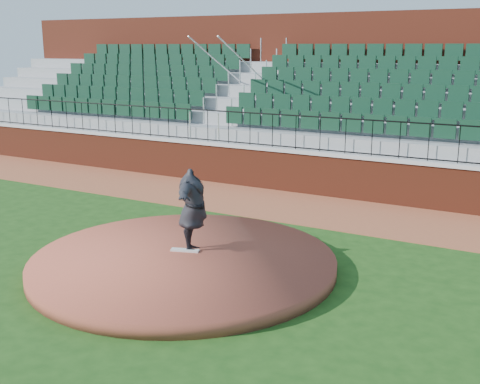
% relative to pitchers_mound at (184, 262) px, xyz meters
% --- Properties ---
extents(ground, '(90.00, 90.00, 0.00)m').
position_rel_pitchers_mound_xyz_m(ground, '(0.46, -0.03, -0.12)').
color(ground, '#193F12').
rests_on(ground, ground).
extents(warning_track, '(34.00, 3.20, 0.01)m').
position_rel_pitchers_mound_xyz_m(warning_track, '(0.46, 5.37, -0.12)').
color(warning_track, brown).
rests_on(warning_track, ground).
extents(field_wall, '(34.00, 0.35, 1.20)m').
position_rel_pitchers_mound_xyz_m(field_wall, '(0.46, 6.97, 0.47)').
color(field_wall, maroon).
rests_on(field_wall, ground).
extents(wall_cap, '(34.00, 0.45, 0.10)m').
position_rel_pitchers_mound_xyz_m(wall_cap, '(0.46, 6.97, 1.12)').
color(wall_cap, '#B7B7B7').
rests_on(wall_cap, field_wall).
extents(wall_railing, '(34.00, 0.05, 1.00)m').
position_rel_pitchers_mound_xyz_m(wall_railing, '(0.46, 6.97, 1.67)').
color(wall_railing, black).
rests_on(wall_railing, wall_cap).
extents(seating_stands, '(34.00, 5.10, 4.60)m').
position_rel_pitchers_mound_xyz_m(seating_stands, '(0.46, 9.70, 2.18)').
color(seating_stands, gray).
rests_on(seating_stands, ground).
extents(concourse_wall, '(34.00, 0.50, 5.50)m').
position_rel_pitchers_mound_xyz_m(concourse_wall, '(0.46, 12.50, 2.62)').
color(concourse_wall, maroon).
rests_on(concourse_wall, ground).
extents(pitchers_mound, '(6.03, 6.03, 0.25)m').
position_rel_pitchers_mound_xyz_m(pitchers_mound, '(0.00, 0.00, 0.00)').
color(pitchers_mound, brown).
rests_on(pitchers_mound, ground).
extents(pitching_rubber, '(0.59, 0.32, 0.04)m').
position_rel_pitchers_mound_xyz_m(pitching_rubber, '(-0.15, 0.27, 0.14)').
color(pitching_rubber, silver).
rests_on(pitching_rubber, pitchers_mound).
extents(pitcher, '(1.48, 2.10, 1.69)m').
position_rel_pitchers_mound_xyz_m(pitcher, '(-0.05, 0.42, 0.97)').
color(pitcher, black).
rests_on(pitcher, pitchers_mound).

